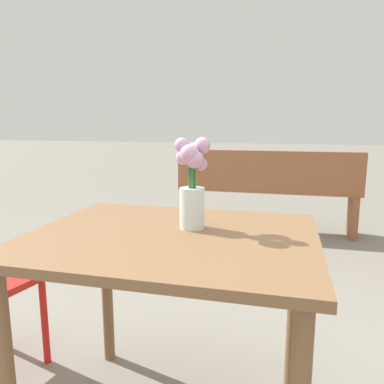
# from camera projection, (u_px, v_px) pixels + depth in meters

# --- Properties ---
(table_front) EXTENTS (0.97, 0.78, 0.75)m
(table_front) POSITION_uv_depth(u_px,v_px,m) (172.00, 263.00, 1.28)
(table_front) COLOR brown
(table_front) RESTS_ON ground_plane
(flower_vase) EXTENTS (0.12, 0.14, 0.32)m
(flower_vase) POSITION_uv_depth(u_px,v_px,m) (192.00, 186.00, 1.29)
(flower_vase) COLOR silver
(flower_vase) RESTS_ON table_front
(bench_near) EXTENTS (1.81, 0.39, 0.85)m
(bench_near) POSITION_uv_depth(u_px,v_px,m) (267.00, 188.00, 3.78)
(bench_near) COLOR brown
(bench_near) RESTS_ON ground_plane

